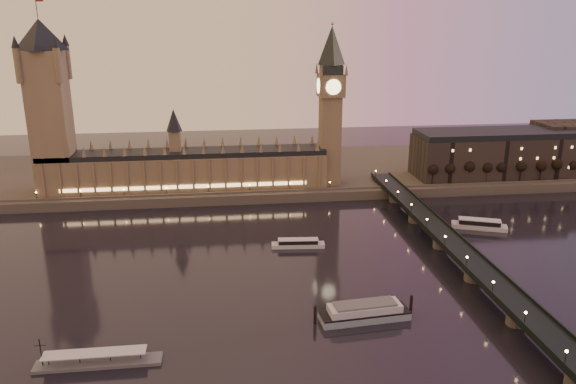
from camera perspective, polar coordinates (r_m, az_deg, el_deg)
name	(u,v)px	position (r m, az deg, el deg)	size (l,w,h in m)	color
ground	(264,273)	(260.61, -2.50, -8.23)	(700.00, 700.00, 0.00)	black
far_embankment	(286,172)	(417.02, -0.25, 2.07)	(560.00, 130.00, 6.00)	#423D35
palace_of_westminster	(186,165)	(367.62, -10.35, 2.73)	(180.00, 26.62, 52.00)	brown
victoria_tower	(48,98)	(372.94, -23.21, 8.74)	(31.68, 31.68, 118.00)	brown
big_ben	(331,97)	(366.03, 4.36, 9.64)	(17.68, 17.68, 104.00)	brown
westminster_bridge	(455,252)	(279.96, 16.63, -5.88)	(13.20, 260.00, 15.30)	black
city_block	(522,151)	(432.44, 22.64, 3.91)	(155.00, 45.00, 34.00)	black
bare_tree_0	(430,170)	(382.37, 14.24, 2.15)	(6.58, 6.58, 13.38)	black
bare_tree_1	(449,170)	(387.19, 16.02, 2.19)	(6.58, 6.58, 13.38)	black
bare_tree_2	(467,169)	(392.39, 17.76, 2.23)	(6.58, 6.58, 13.38)	black
bare_tree_3	(486,168)	(397.93, 19.45, 2.27)	(6.58, 6.58, 13.38)	black
bare_tree_4	(504,168)	(403.81, 21.09, 2.30)	(6.58, 6.58, 13.38)	black
bare_tree_5	(522,167)	(410.01, 22.69, 2.33)	(6.58, 6.58, 13.38)	black
bare_tree_6	(540,167)	(416.52, 24.23, 2.36)	(6.58, 6.58, 13.38)	black
bare_tree_7	(558,166)	(423.32, 25.73, 2.39)	(6.58, 6.58, 13.38)	black
bare_tree_8	(576,165)	(430.41, 27.18, 2.41)	(6.58, 6.58, 13.38)	black
cruise_boat_a	(298,243)	(287.91, 1.03, -5.25)	(27.44, 8.06, 4.33)	silver
cruise_boat_b	(479,224)	(329.91, 18.86, -3.14)	(30.24, 17.55, 5.46)	silver
moored_barge	(365,312)	(224.21, 7.78, -11.98)	(40.37, 12.94, 7.43)	#7E93A1
pontoon_pier	(98,361)	(207.93, -18.76, -15.97)	(42.02, 7.00, 11.21)	#595B5E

